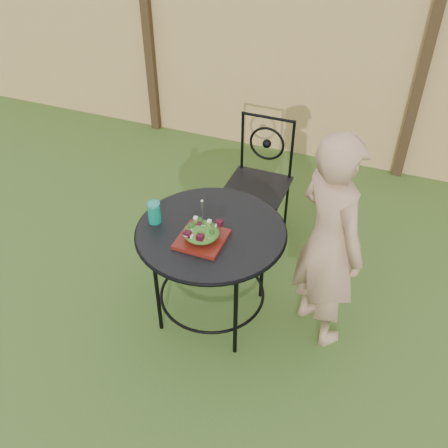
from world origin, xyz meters
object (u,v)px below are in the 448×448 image
patio_chair (259,178)px  salad_plate (202,239)px  patio_table (211,247)px  diner (329,243)px

patio_chair → salad_plate: bearing=-90.2°
salad_plate → patio_chair: bearing=89.8°
patio_table → diner: (0.69, 0.14, 0.14)m
patio_chair → diner: diner is taller
patio_chair → diner: 1.11m
diner → salad_plate: size_ratio=5.35×
diner → patio_table: bearing=53.0°
patio_table → patio_chair: size_ratio=0.97×
patio_chair → salad_plate: 1.11m
patio_table → diner: diner is taller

